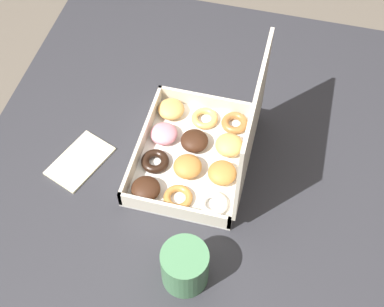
# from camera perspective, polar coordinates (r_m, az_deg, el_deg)

# --- Properties ---
(ground_plane) EXTENTS (8.00, 8.00, 0.00)m
(ground_plane) POSITION_cam_1_polar(r_m,az_deg,el_deg) (1.93, -0.94, -15.40)
(ground_plane) COLOR #6B6054
(dining_table) EXTENTS (1.26, 0.97, 0.77)m
(dining_table) POSITION_cam_1_polar(r_m,az_deg,el_deg) (1.30, -1.34, -5.31)
(dining_table) COLOR #2D2D33
(dining_table) RESTS_ON ground_plane
(donut_box) EXTENTS (0.33, 0.26, 0.29)m
(donut_box) POSITION_cam_1_polar(r_m,az_deg,el_deg) (1.22, 1.23, 0.59)
(donut_box) COLOR silver
(donut_box) RESTS_ON dining_table
(coffee_mug) EXTENTS (0.10, 0.10, 0.10)m
(coffee_mug) POSITION_cam_1_polar(r_m,az_deg,el_deg) (1.07, -0.77, -11.93)
(coffee_mug) COLOR #4C8456
(coffee_mug) RESTS_ON dining_table
(paper_napkin) EXTENTS (0.17, 0.14, 0.01)m
(paper_napkin) POSITION_cam_1_polar(r_m,az_deg,el_deg) (1.28, -11.90, -0.88)
(paper_napkin) COLOR beige
(paper_napkin) RESTS_ON dining_table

